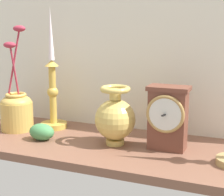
{
  "coord_description": "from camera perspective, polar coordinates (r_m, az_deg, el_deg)",
  "views": [
    {
      "loc": [
        37.99,
        -94.42,
        35.41
      ],
      "look_at": [
        -0.48,
        0.0,
        14.0
      ],
      "focal_mm": 57.44,
      "sensor_mm": 36.0,
      "label": 1
    }
  ],
  "objects": [
    {
      "name": "brass_vase_bulbous",
      "position": [
        1.05,
        0.47,
        -3.18
      ],
      "size": [
        12.04,
        12.04,
        17.49
      ],
      "color": "#D1B55B",
      "rests_on": "ground_plane"
    },
    {
      "name": "candlestick_tall_center",
      "position": [
        1.23,
        -9.42,
        0.93
      ],
      "size": [
        9.0,
        9.0,
        40.45
      ],
      "color": "gold",
      "rests_on": "ground_plane"
    },
    {
      "name": "mantel_clock",
      "position": [
        1.02,
        8.85,
        -3.01
      ],
      "size": [
        11.61,
        9.07,
        18.24
      ],
      "color": "brown",
      "rests_on": "ground_plane"
    },
    {
      "name": "brass_vase_jar",
      "position": [
        1.24,
        -14.95,
        -1.66
      ],
      "size": [
        10.72,
        10.72,
        34.67
      ],
      "color": "tan",
      "rests_on": "ground_plane"
    },
    {
      "name": "ivy_sprig",
      "position": [
        1.13,
        -11.13,
        -5.3
      ],
      "size": [
        8.16,
        5.71,
        5.15
      ],
      "color": "#478C51",
      "rests_on": "ground_plane"
    },
    {
      "name": "back_wall",
      "position": [
        1.19,
        3.63,
        10.44
      ],
      "size": [
        120.0,
        2.0,
        65.0
      ],
      "primitive_type": "cube",
      "color": "silver",
      "rests_on": "ground_plane"
    },
    {
      "name": "ground_plane",
      "position": [
        1.08,
        0.24,
        -7.92
      ],
      "size": [
        100.0,
        36.0,
        2.4
      ],
      "primitive_type": "cube",
      "color": "brown"
    }
  ]
}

